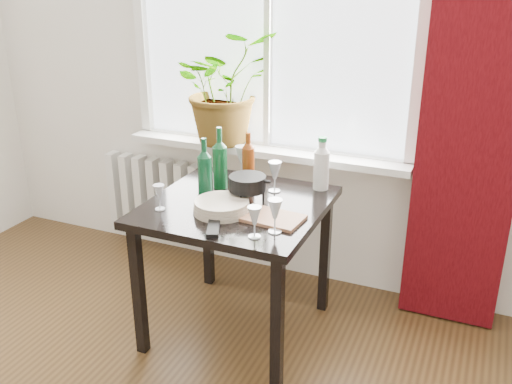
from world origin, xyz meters
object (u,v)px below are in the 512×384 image
at_px(wine_bottle_left, 205,167).
at_px(wineglass_back_center, 275,176).
at_px(cutting_board, 271,218).
at_px(plate_stack, 222,206).
at_px(potted_plant, 226,87).
at_px(wineglass_back_left, 242,161).
at_px(radiator, 162,199).
at_px(cleaning_bottle, 322,163).
at_px(wineglass_front_left, 159,197).
at_px(fondue_pot, 248,190).
at_px(tv_remote, 213,227).
at_px(bottle_amber, 248,157).
at_px(wineglass_front_right, 275,216).
at_px(wineglass_far_right, 255,222).
at_px(table, 237,220).
at_px(wine_bottle_right, 220,158).

xyz_separation_m(wine_bottle_left, wineglass_back_center, (0.30, 0.20, -0.07)).
relative_size(wine_bottle_left, cutting_board, 1.05).
bearing_deg(plate_stack, potted_plant, 114.14).
bearing_deg(potted_plant, wineglass_back_left, -49.69).
xyz_separation_m(radiator, wineglass_back_center, (0.97, -0.41, 0.44)).
height_order(cleaning_bottle, wineglass_front_left, cleaning_bottle).
distance_m(fondue_pot, cutting_board, 0.23).
relative_size(radiator, cutting_board, 2.72).
distance_m(wine_bottle_left, plate_stack, 0.26).
relative_size(radiator, tv_remote, 4.45).
relative_size(plate_stack, fondue_pot, 1.30).
bearing_deg(potted_plant, cutting_board, -51.39).
xyz_separation_m(bottle_amber, cleaning_bottle, (0.39, 0.05, 0.00)).
height_order(radiator, tv_remote, tv_remote).
distance_m(wineglass_front_right, wineglass_front_left, 0.60).
relative_size(wineglass_front_right, wineglass_front_left, 1.24).
xyz_separation_m(potted_plant, wine_bottle_left, (0.17, -0.59, -0.28)).
bearing_deg(wineglass_far_right, cutting_board, 91.18).
distance_m(wineglass_back_center, wineglass_back_left, 0.28).
bearing_deg(wineglass_back_center, table, -118.41).
xyz_separation_m(fondue_pot, tv_remote, (-0.02, -0.34, -0.06)).
xyz_separation_m(table, tv_remote, (0.03, -0.31, 0.10)).
distance_m(radiator, tv_remote, 1.35).
height_order(tv_remote, cutting_board, tv_remote).
xyz_separation_m(bottle_amber, wineglass_back_center, (0.19, -0.08, -0.06)).
height_order(wine_bottle_left, plate_stack, wine_bottle_left).
bearing_deg(wineglass_front_right, wineglass_back_left, 126.00).
distance_m(potted_plant, tv_remote, 1.09).
height_order(wineglass_front_right, plate_stack, wineglass_front_right).
distance_m(tv_remote, cutting_board, 0.28).
relative_size(bottle_amber, fondue_pot, 1.32).
bearing_deg(tv_remote, bottle_amber, 75.97).
relative_size(wineglass_back_left, tv_remote, 1.00).
height_order(cleaning_bottle, cutting_board, cleaning_bottle).
xyz_separation_m(wineglass_front_right, fondue_pot, (-0.24, 0.25, -0.01)).
distance_m(table, wineglass_back_center, 0.30).
relative_size(wineglass_back_left, wineglass_front_left, 1.40).
bearing_deg(wine_bottle_right, wineglass_back_center, 11.56).
relative_size(wineglass_far_right, plate_stack, 0.54).
distance_m(wine_bottle_left, tv_remote, 0.42).
bearing_deg(cleaning_bottle, wineglass_back_center, -147.85).
bearing_deg(wineglass_front_left, plate_stack, 17.45).
relative_size(wineglass_back_center, cutting_board, 0.57).
relative_size(table, wine_bottle_right, 2.56).
relative_size(wine_bottle_left, bottle_amber, 1.12).
height_order(wine_bottle_right, bottle_amber, wine_bottle_right).
relative_size(table, wineglass_back_center, 5.10).
distance_m(table, cleaning_bottle, 0.53).
distance_m(wineglass_far_right, wineglass_back_center, 0.54).
relative_size(potted_plant, wineglass_back_center, 3.95).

